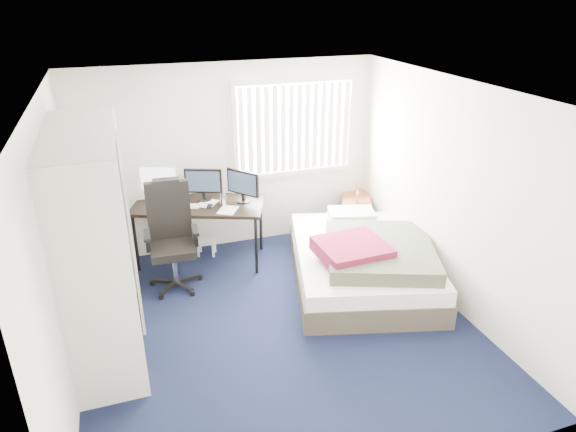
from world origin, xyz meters
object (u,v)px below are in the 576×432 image
Objects in this scene: office_chair at (173,246)px; bed at (363,261)px; nightstand at (356,203)px; desk at (199,201)px.

office_chair is 0.52× the size of bed.
office_chair reaches higher than nightstand.
bed is at bearing -111.79° from nightstand.
desk is at bearing 49.59° from office_chair.
bed is at bearing -35.08° from desk.
nightstand is at bearing 10.87° from office_chair.
nightstand reaches higher than bed.
desk reaches higher than bed.
office_chair reaches higher than bed.
desk is 1.99× the size of nightstand.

